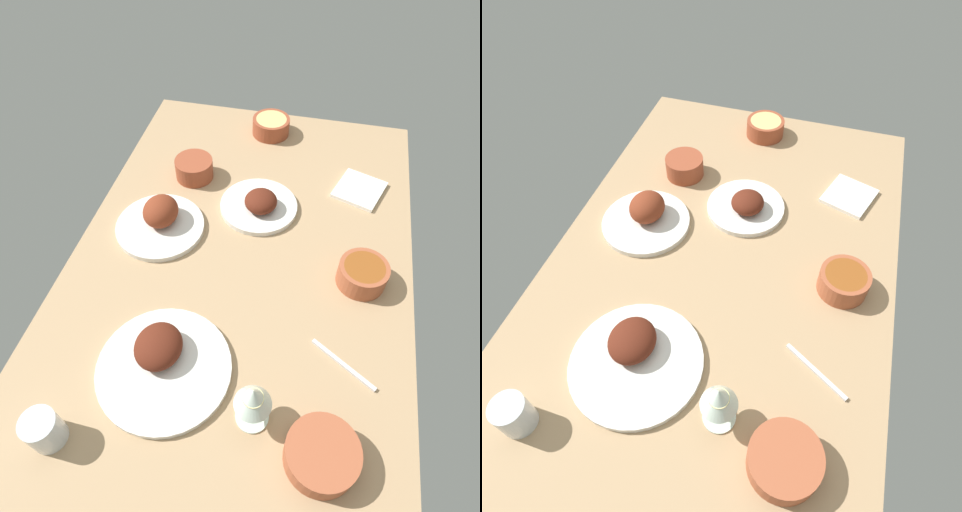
% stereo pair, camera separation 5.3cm
% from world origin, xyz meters
% --- Properties ---
extents(dining_table, '(1.40, 0.90, 0.04)m').
position_xyz_m(dining_table, '(0.00, 0.00, 0.02)').
color(dining_table, tan).
rests_on(dining_table, ground).
extents(plate_far_side, '(0.23, 0.23, 0.07)m').
position_xyz_m(plate_far_side, '(0.20, -0.01, 0.06)').
color(plate_far_side, silver).
rests_on(plate_far_side, dining_table).
extents(plate_center_main, '(0.30, 0.30, 0.08)m').
position_xyz_m(plate_center_main, '(-0.33, 0.10, 0.06)').
color(plate_center_main, silver).
rests_on(plate_center_main, dining_table).
extents(plate_near_viewer, '(0.25, 0.25, 0.09)m').
position_xyz_m(plate_near_viewer, '(0.07, 0.24, 0.07)').
color(plate_near_viewer, silver).
rests_on(plate_near_viewer, dining_table).
extents(bowl_pasta, '(0.13, 0.13, 0.06)m').
position_xyz_m(bowl_pasta, '(0.58, 0.02, 0.07)').
color(bowl_pasta, brown).
rests_on(bowl_pasta, dining_table).
extents(bowl_cream, '(0.12, 0.12, 0.06)m').
position_xyz_m(bowl_cream, '(0.30, 0.21, 0.07)').
color(bowl_cream, brown).
rests_on(bowl_cream, dining_table).
extents(bowl_sauce, '(0.14, 0.14, 0.06)m').
position_xyz_m(bowl_sauce, '(-0.45, -0.26, 0.07)').
color(bowl_sauce, '#A35133').
rests_on(bowl_sauce, dining_table).
extents(bowl_soup, '(0.13, 0.13, 0.06)m').
position_xyz_m(bowl_soup, '(0.00, -0.32, 0.07)').
color(bowl_soup, '#A35133').
rests_on(bowl_soup, dining_table).
extents(wine_glass, '(0.08, 0.08, 0.14)m').
position_xyz_m(wine_glass, '(-0.40, -0.11, 0.14)').
color(wine_glass, silver).
rests_on(wine_glass, dining_table).
extents(water_tumbler, '(0.07, 0.07, 0.09)m').
position_xyz_m(water_tumbler, '(-0.52, 0.28, 0.08)').
color(water_tumbler, silver).
rests_on(water_tumbler, dining_table).
extents(folded_napkin, '(0.18, 0.17, 0.01)m').
position_xyz_m(folded_napkin, '(0.34, -0.30, 0.05)').
color(folded_napkin, white).
rests_on(folded_napkin, dining_table).
extents(fork_loose, '(0.10, 0.15, 0.01)m').
position_xyz_m(fork_loose, '(-0.24, -0.29, 0.04)').
color(fork_loose, silver).
rests_on(fork_loose, dining_table).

